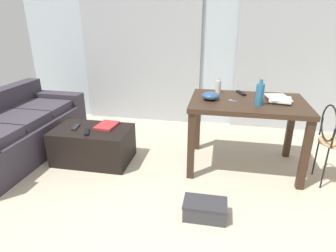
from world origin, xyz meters
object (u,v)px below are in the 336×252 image
bottle_near (260,94)px  tv_remote_on_table (241,93)px  bottle_far (218,87)px  magazine (107,125)px  couch (13,132)px  bowl (211,96)px  tv_remote_primary (76,127)px  tv_remote_secondary (87,132)px  wire_chair (333,136)px  book_stack (279,99)px  shoebox (205,209)px  scissors (234,101)px  craft_table (247,111)px  coffee_table (93,145)px

bottle_near → tv_remote_on_table: bearing=110.3°
bottle_far → magazine: bottle_far is taller
couch → bowl: size_ratio=10.38×
bottle_far → tv_remote_primary: (-1.59, -0.44, -0.44)m
magazine → bottle_near: bearing=3.2°
bottle_far → tv_remote_primary: size_ratio=1.12×
bowl → tv_remote_secondary: 1.41m
bottle_near → wire_chair: bearing=-2.3°
book_stack → magazine: (-1.89, -0.12, -0.39)m
couch → shoebox: size_ratio=5.14×
tv_remote_on_table → magazine: (-1.51, -0.35, -0.37)m
wire_chair → scissors: (-0.97, 0.13, 0.26)m
bottle_near → book_stack: bottle_near is taller
craft_table → book_stack: book_stack is taller
coffee_table → shoebox: 1.58m
couch → scissors: size_ratio=20.32×
craft_table → bowl: bearing=-173.9°
magazine → wire_chair: bearing=3.1°
bottle_far → scissors: bearing=-58.6°
wire_chair → magazine: bearing=177.9°
tv_remote_on_table → wire_chair: bearing=-47.1°
craft_table → bottle_near: (0.09, -0.15, 0.23)m
bottle_near → coffee_table: bearing=-178.6°
wire_chair → tv_remote_primary: wire_chair is taller
bottle_near → magazine: (-1.66, 0.06, -0.48)m
tv_remote_on_table → tv_remote_primary: size_ratio=1.13×
shoebox → tv_remote_on_table: bearing=76.6°
bottle_far → magazine: (-1.25, -0.33, -0.44)m
tv_remote_on_table → couch: bearing=169.1°
tv_remote_primary → magazine: magazine is taller
coffee_table → wire_chair: size_ratio=1.05×
book_stack → tv_remote_primary: bearing=-174.2°
craft_table → bottle_far: 0.44m
scissors → bottle_far: bearing=121.4°
bottle_far → tv_remote_primary: bottle_far is taller
couch → magazine: size_ratio=6.80×
coffee_table → shoebox: size_ratio=2.36×
coffee_table → magazine: 0.28m
tv_remote_primary → tv_remote_secondary: (0.19, -0.11, 0.00)m
bottle_near → tv_remote_primary: 2.06m
scissors → tv_remote_secondary: 1.63m
craft_table → bowl: bowl is taller
tv_remote_primary → scissors: bearing=-2.7°
coffee_table → scissors: bearing=5.3°
bottle_near → craft_table: bearing=121.8°
bottle_near → book_stack: size_ratio=0.80×
couch → bottle_far: 2.54m
wire_chair → couch: bearing=-179.5°
tv_remote_primary → shoebox: bearing=-33.9°
bowl → tv_remote_primary: 1.58m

